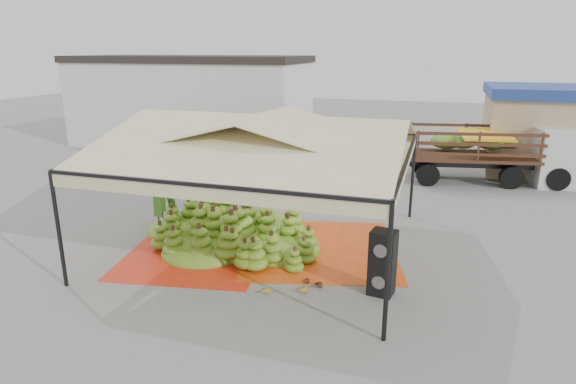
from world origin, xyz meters
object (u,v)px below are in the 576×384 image
(banana_heap, at_px, (232,221))
(truck_left, at_px, (283,148))
(speaker_stack, at_px, (382,263))
(truck_right, at_px, (500,148))
(vendor, at_px, (279,185))

(banana_heap, relative_size, truck_left, 0.92)
(speaker_stack, height_order, truck_right, truck_right)
(truck_left, height_order, truck_right, truck_right)
(vendor, bearing_deg, truck_right, -152.74)
(vendor, relative_size, truck_right, 0.20)
(banana_heap, distance_m, truck_left, 7.81)
(banana_heap, distance_m, truck_right, 13.28)
(speaker_stack, xyz_separation_m, truck_right, (3.71, 12.09, 0.73))
(banana_heap, height_order, vendor, vendor)
(banana_heap, bearing_deg, truck_right, 49.69)
(banana_heap, relative_size, speaker_stack, 3.78)
(vendor, distance_m, truck_right, 10.34)
(banana_heap, bearing_deg, truck_left, 95.96)
(truck_right, bearing_deg, banana_heap, -140.31)
(banana_heap, xyz_separation_m, vendor, (0.19, 4.11, 0.08))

